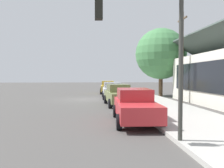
% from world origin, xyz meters
% --- Properties ---
extents(ground_plane, '(120.00, 120.00, 0.00)m').
position_xyz_m(ground_plane, '(0.00, 0.00, 0.00)').
color(ground_plane, '#4C4947').
extents(sidewalk_curb, '(60.00, 4.20, 0.16)m').
position_xyz_m(sidewalk_curb, '(0.00, 5.60, 0.08)').
color(sidewalk_curb, '#B2AFA8').
rests_on(sidewalk_curb, ground).
extents(car_mustard, '(4.54, 2.12, 1.59)m').
position_xyz_m(car_mustard, '(-7.71, 2.76, 0.81)').
color(car_mustard, gold).
rests_on(car_mustard, ground).
extents(car_silver, '(4.69, 2.14, 1.59)m').
position_xyz_m(car_silver, '(-1.13, 2.81, 0.82)').
color(car_silver, silver).
rests_on(car_silver, ground).
extents(car_olive, '(4.71, 2.13, 1.59)m').
position_xyz_m(car_olive, '(4.64, 2.78, 0.81)').
color(car_olive, olive).
rests_on(car_olive, ground).
extents(car_cherry, '(4.97, 2.13, 1.59)m').
position_xyz_m(car_cherry, '(11.17, 2.84, 0.82)').
color(car_cherry, red).
rests_on(car_cherry, ground).
extents(shade_tree, '(5.56, 5.56, 7.42)m').
position_xyz_m(shade_tree, '(-3.04, 8.27, 4.63)').
color(shade_tree, brown).
rests_on(shade_tree, ground).
extents(traffic_light_main, '(0.37, 2.79, 5.20)m').
position_xyz_m(traffic_light_main, '(15.07, 2.54, 3.49)').
color(traffic_light_main, '#383833').
rests_on(traffic_light_main, ground).
extents(utility_pole_wooden, '(1.80, 0.24, 7.50)m').
position_xyz_m(utility_pole_wooden, '(3.29, 8.20, 3.93)').
color(utility_pole_wooden, brown).
rests_on(utility_pole_wooden, ground).
extents(fire_hydrant_red, '(0.22, 0.22, 0.71)m').
position_xyz_m(fire_hydrant_red, '(8.61, 4.20, 0.50)').
color(fire_hydrant_red, red).
rests_on(fire_hydrant_red, sidewalk_curb).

